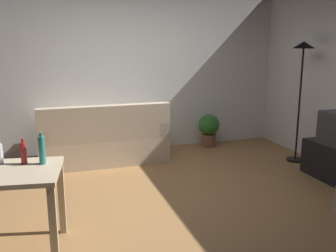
{
  "coord_description": "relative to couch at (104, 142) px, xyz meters",
  "views": [
    {
      "loc": [
        -1.35,
        -4.05,
        1.83
      ],
      "look_at": [
        0.1,
        0.5,
        0.75
      ],
      "focal_mm": 40.85,
      "sensor_mm": 36.0,
      "label": 1
    }
  ],
  "objects": [
    {
      "name": "couch",
      "position": [
        0.0,
        0.0,
        0.0
      ],
      "size": [
        1.89,
        0.84,
        0.92
      ],
      "rotation": [
        0.0,
        0.0,
        3.14
      ],
      "color": "beige",
      "rests_on": "ground_plane"
    },
    {
      "name": "bottle_tall",
      "position": [
        -0.85,
        -2.24,
        0.58
      ],
      "size": [
        0.06,
        0.06,
        0.29
      ],
      "color": "teal",
      "rests_on": "desk"
    },
    {
      "name": "bottle_clear",
      "position": [
        -1.2,
        -2.13,
        0.55
      ],
      "size": [
        0.05,
        0.05,
        0.22
      ],
      "color": "silver",
      "rests_on": "desk"
    },
    {
      "name": "potted_plant",
      "position": [
        1.88,
        0.31,
        0.02
      ],
      "size": [
        0.36,
        0.36,
        0.57
      ],
      "color": "brown",
      "rests_on": "ground_plane"
    },
    {
      "name": "wall_rear",
      "position": [
        0.58,
        0.61,
        1.04
      ],
      "size": [
        5.2,
        0.1,
        2.7
      ],
      "primitive_type": "cube",
      "color": "white",
      "rests_on": "ground_plane"
    },
    {
      "name": "bottle_red",
      "position": [
        -1.0,
        -2.19,
        0.55
      ],
      "size": [
        0.05,
        0.05,
        0.23
      ],
      "color": "#AD2323",
      "rests_on": "desk"
    },
    {
      "name": "torchiere_lamp",
      "position": [
        2.83,
        -0.84,
        1.11
      ],
      "size": [
        0.32,
        0.32,
        1.81
      ],
      "color": "black",
      "rests_on": "ground_plane"
    },
    {
      "name": "ground_plane",
      "position": [
        0.58,
        -1.59,
        -0.32
      ],
      "size": [
        5.2,
        4.4,
        0.02
      ],
      "primitive_type": "cube",
      "color": "#9E7042"
    }
  ]
}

